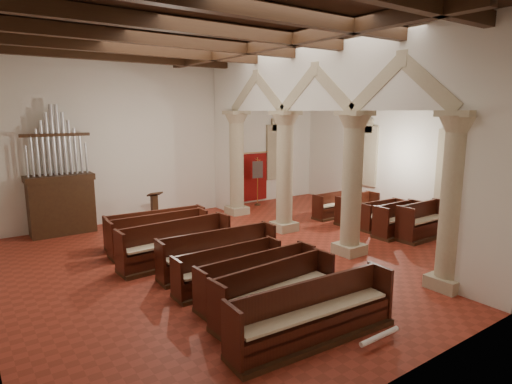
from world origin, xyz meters
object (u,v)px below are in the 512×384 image
(lectern, at_px, (155,210))
(aisle_pew_0, at_px, (423,226))
(nave_pew_0, at_px, (314,322))
(pipe_organ, at_px, (61,193))
(processional_banner, at_px, (258,188))

(lectern, xyz_separation_m, aisle_pew_0, (6.37, -6.82, -0.10))
(nave_pew_0, distance_m, aisle_pew_0, 7.70)
(nave_pew_0, bearing_deg, lectern, 87.95)
(pipe_organ, relative_size, nave_pew_0, 1.29)
(lectern, bearing_deg, pipe_organ, 169.26)
(pipe_organ, distance_m, processional_banner, 7.94)
(lectern, bearing_deg, nave_pew_0, -97.32)
(processional_banner, bearing_deg, lectern, -161.85)
(pipe_organ, xyz_separation_m, lectern, (3.06, -0.46, -0.88))
(processional_banner, relative_size, nave_pew_0, 0.61)
(pipe_organ, height_order, aisle_pew_0, pipe_organ)
(pipe_organ, xyz_separation_m, processional_banner, (7.92, -0.14, -0.62))
(aisle_pew_0, bearing_deg, pipe_organ, 141.80)
(lectern, bearing_deg, processional_banner, 1.63)
(pipe_organ, height_order, processional_banner, pipe_organ)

